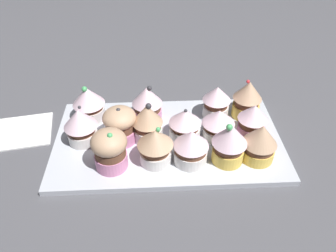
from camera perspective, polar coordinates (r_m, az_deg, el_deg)
name	(u,v)px	position (r cm, az deg, el deg)	size (l,w,h in cm)	color
ground_plane	(168,148)	(66.08, 0.00, -3.81)	(180.00, 180.00, 3.00)	#4C4C51
baking_tray	(168,140)	(64.66, 0.00, -2.46)	(44.19, 24.79, 1.20)	silver
cupcake_0	(247,99)	(69.37, 13.68, 4.69)	(5.93, 5.93, 8.47)	#EFC651
cupcake_1	(216,102)	(68.06, 8.46, 4.26)	(5.80, 5.80, 7.30)	white
cupcake_2	(147,102)	(67.08, -3.65, 4.15)	(6.28, 6.28, 7.81)	pink
cupcake_3	(89,103)	(68.69, -13.69, 4.00)	(6.56, 6.56, 7.87)	white
cupcake_4	(252,120)	(64.51, 14.56, 1.04)	(5.78, 5.78, 7.26)	pink
cupcake_5	(218,123)	(63.20, 8.80, 0.45)	(6.33, 6.33, 6.26)	white
cupcake_6	(185,124)	(62.20, 3.01, 0.32)	(6.23, 6.23, 6.86)	white
cupcake_7	(148,123)	(61.37, -3.59, 0.55)	(5.82, 5.82, 8.39)	white
cupcake_8	(120,123)	(62.40, -8.36, 0.46)	(6.31, 6.31, 7.54)	pink
cupcake_9	(81,123)	(63.58, -14.97, 0.43)	(6.29, 6.29, 7.62)	white
cupcake_10	(260,142)	(59.87, 15.76, -2.71)	(6.17, 6.17, 7.51)	#EFC651
cupcake_11	(229,142)	(57.93, 10.69, -2.82)	(6.21, 6.21, 8.51)	#EFC651
cupcake_12	(191,146)	(57.38, 4.03, -3.57)	(6.28, 6.28, 6.94)	white
cupcake_13	(155,145)	(57.11, -2.23, -3.42)	(6.38, 6.38, 7.41)	white
cupcake_14	(110,149)	(56.92, -10.15, -3.98)	(6.27, 6.27, 8.07)	pink
napkin	(13,132)	(74.07, -25.42, -0.97)	(15.11, 10.49, 0.60)	white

